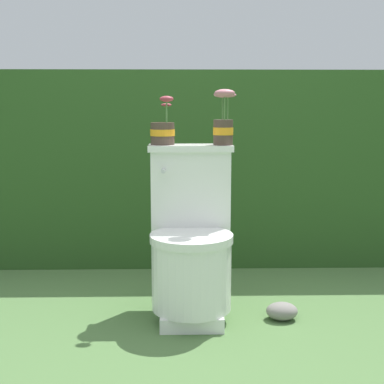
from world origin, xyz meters
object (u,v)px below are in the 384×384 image
(potted_plant_midleft, at_px, (224,122))
(potted_plant_left, at_px, (163,131))
(toilet, at_px, (192,247))
(garden_stone, at_px, (282,311))

(potted_plant_midleft, bearing_deg, potted_plant_left, 173.34)
(toilet, height_order, garden_stone, toilet)
(potted_plant_left, xyz_separation_m, potted_plant_midleft, (0.29, -0.03, 0.04))
(potted_plant_left, distance_m, garden_stone, 1.03)
(potted_plant_midleft, relative_size, garden_stone, 1.76)
(potted_plant_midleft, xyz_separation_m, garden_stone, (0.27, -0.17, -0.88))
(potted_plant_left, height_order, potted_plant_midleft, potted_plant_midleft)
(toilet, xyz_separation_m, garden_stone, (0.42, -0.05, -0.30))
(toilet, distance_m, potted_plant_midleft, 0.61)
(toilet, distance_m, garden_stone, 0.52)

